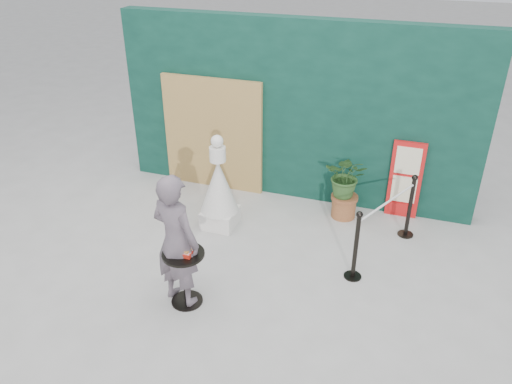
# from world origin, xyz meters

# --- Properties ---
(ground) EXTENTS (60.00, 60.00, 0.00)m
(ground) POSITION_xyz_m (0.00, 0.00, 0.00)
(ground) COLOR #ADAAA5
(ground) RESTS_ON ground
(back_wall) EXTENTS (6.00, 0.30, 3.00)m
(back_wall) POSITION_xyz_m (0.00, 3.15, 1.50)
(back_wall) COLOR black
(back_wall) RESTS_ON ground
(bamboo_fence) EXTENTS (1.80, 0.08, 2.00)m
(bamboo_fence) POSITION_xyz_m (-1.40, 2.94, 1.00)
(bamboo_fence) COLOR tan
(bamboo_fence) RESTS_ON ground
(woman) EXTENTS (0.73, 0.57, 1.78)m
(woman) POSITION_xyz_m (-0.57, -0.09, 0.89)
(woman) COLOR #63545D
(woman) RESTS_ON ground
(menu_board) EXTENTS (0.50, 0.07, 1.30)m
(menu_board) POSITION_xyz_m (1.90, 2.95, 0.65)
(menu_board) COLOR red
(menu_board) RESTS_ON ground
(statue) EXTENTS (0.60, 0.60, 1.53)m
(statue) POSITION_xyz_m (-0.78, 1.72, 0.63)
(statue) COLOR white
(statue) RESTS_ON ground
(cafe_table) EXTENTS (0.52, 0.52, 0.75)m
(cafe_table) POSITION_xyz_m (-0.48, -0.11, 0.50)
(cafe_table) COLOR black
(cafe_table) RESTS_ON ground
(food_basket) EXTENTS (0.26, 0.19, 0.11)m
(food_basket) POSITION_xyz_m (-0.47, -0.11, 0.79)
(food_basket) COLOR red
(food_basket) RESTS_ON cafe_table
(planter) EXTENTS (0.64, 0.56, 1.10)m
(planter) POSITION_xyz_m (1.02, 2.62, 0.64)
(planter) COLOR #965C31
(planter) RESTS_ON ground
(stanchion_barrier) EXTENTS (0.84, 1.54, 1.03)m
(stanchion_barrier) POSITION_xyz_m (1.73, 1.73, 0.49)
(stanchion_barrier) COLOR black
(stanchion_barrier) RESTS_ON ground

